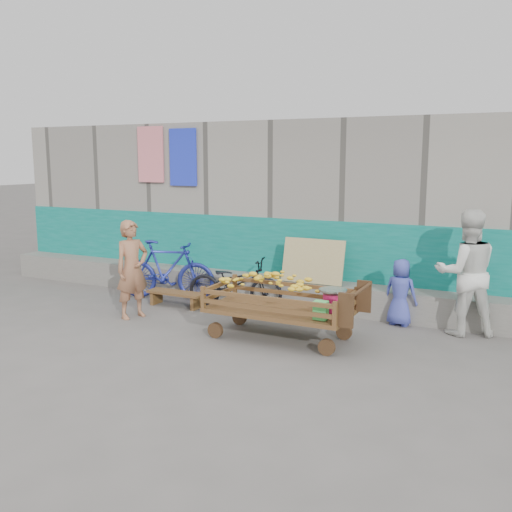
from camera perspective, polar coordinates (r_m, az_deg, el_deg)
The scene contains 9 objects.
ground at distance 7.29m, azimuth -2.92°, elevation -9.32°, with size 80.00×80.00×0.00m, color #5A5753.
building_wall at distance 10.65m, azimuth 7.76°, elevation 4.72°, with size 12.00×3.50×3.00m.
banana_cart at distance 7.56m, azimuth 2.13°, elevation -3.92°, with size 2.07×0.94×0.88m.
bench at distance 9.37m, azimuth -8.01°, elevation -3.94°, with size 0.98×0.29×0.24m.
vendor_man at distance 8.73m, azimuth -12.28°, elevation -1.32°, with size 0.54×0.35×1.48m, color #9A6445.
woman at distance 8.20m, azimuth 20.29°, elevation -1.58°, with size 0.83×0.65×1.72m, color white.
child at distance 8.44m, azimuth 14.25°, elevation -3.53°, with size 0.47×0.31×0.97m, color #404AAE.
bicycle_dark at distance 9.15m, azimuth -2.09°, elevation -2.72°, with size 0.54×1.55×0.81m, color black.
bicycle_blue at distance 9.82m, azimuth -8.92°, elevation -1.38°, with size 0.48×1.68×1.01m, color navy.
Camera 1 is at (3.39, -6.00, 2.38)m, focal length 40.00 mm.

